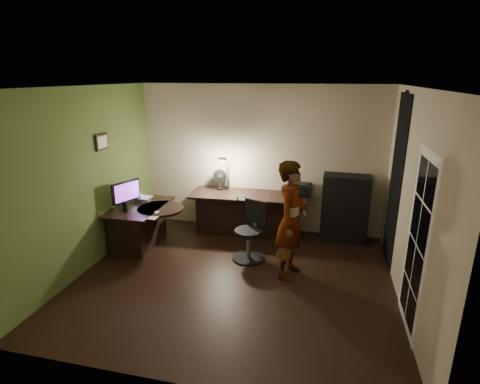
% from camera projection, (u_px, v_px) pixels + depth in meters
% --- Properties ---
extents(floor, '(4.50, 4.00, 0.01)m').
position_uv_depth(floor, '(234.00, 279.00, 5.45)').
color(floor, black).
rests_on(floor, ground).
extents(ceiling, '(4.50, 4.00, 0.01)m').
position_uv_depth(ceiling, '(232.00, 86.00, 4.64)').
color(ceiling, silver).
rests_on(ceiling, floor).
extents(wall_back, '(4.50, 0.01, 2.70)m').
position_uv_depth(wall_back, '(260.00, 159.00, 6.91)').
color(wall_back, '#B9AA8B').
rests_on(wall_back, floor).
extents(wall_front, '(4.50, 0.01, 2.70)m').
position_uv_depth(wall_front, '(175.00, 258.00, 3.18)').
color(wall_front, '#B9AA8B').
rests_on(wall_front, floor).
extents(wall_left, '(0.01, 4.00, 2.70)m').
position_uv_depth(wall_left, '(86.00, 180.00, 5.53)').
color(wall_left, '#B9AA8B').
rests_on(wall_left, floor).
extents(wall_right, '(0.01, 4.00, 2.70)m').
position_uv_depth(wall_right, '(412.00, 203.00, 4.55)').
color(wall_right, '#B9AA8B').
rests_on(wall_right, floor).
extents(green_wall_overlay, '(0.00, 4.00, 2.70)m').
position_uv_depth(green_wall_overlay, '(86.00, 180.00, 5.53)').
color(green_wall_overlay, '#4C642A').
rests_on(green_wall_overlay, floor).
extents(arched_doorway, '(0.01, 0.90, 2.60)m').
position_uv_depth(arched_doorway, '(396.00, 182.00, 5.64)').
color(arched_doorway, black).
rests_on(arched_doorway, floor).
extents(french_door, '(0.02, 0.92, 2.10)m').
position_uv_depth(french_door, '(417.00, 245.00, 4.13)').
color(french_door, white).
rests_on(french_door, floor).
extents(framed_picture, '(0.04, 0.30, 0.25)m').
position_uv_depth(framed_picture, '(101.00, 142.00, 5.80)').
color(framed_picture, black).
rests_on(framed_picture, wall_left).
extents(desk_left, '(0.79, 1.26, 0.72)m').
position_uv_depth(desk_left, '(141.00, 226.00, 6.44)').
color(desk_left, black).
rests_on(desk_left, floor).
extents(desk_right, '(2.12, 0.84, 0.78)m').
position_uv_depth(desk_right, '(248.00, 214.00, 6.87)').
color(desk_right, black).
rests_on(desk_right, floor).
extents(cabinet, '(0.81, 0.43, 1.20)m').
position_uv_depth(cabinet, '(345.00, 208.00, 6.58)').
color(cabinet, black).
rests_on(cabinet, floor).
extents(laptop_stand, '(0.23, 0.19, 0.09)m').
position_uv_depth(laptop_stand, '(143.00, 200.00, 6.54)').
color(laptop_stand, silver).
rests_on(laptop_stand, desk_left).
extents(laptop, '(0.35, 0.33, 0.22)m').
position_uv_depth(laptop, '(142.00, 192.00, 6.50)').
color(laptop, silver).
rests_on(laptop, laptop_stand).
extents(monitor, '(0.30, 0.54, 0.36)m').
position_uv_depth(monitor, '(126.00, 200.00, 6.14)').
color(monitor, black).
rests_on(monitor, desk_left).
extents(mouse, '(0.09, 0.12, 0.04)m').
position_uv_depth(mouse, '(157.00, 212.00, 6.02)').
color(mouse, silver).
rests_on(mouse, desk_left).
extents(phone, '(0.10, 0.14, 0.01)m').
position_uv_depth(phone, '(152.00, 207.00, 6.30)').
color(phone, black).
rests_on(phone, desk_left).
extents(pen, '(0.01, 0.15, 0.01)m').
position_uv_depth(pen, '(157.00, 210.00, 6.17)').
color(pen, black).
rests_on(pen, desk_left).
extents(speaker, '(0.08, 0.08, 0.19)m').
position_uv_depth(speaker, '(125.00, 207.00, 6.03)').
color(speaker, black).
rests_on(speaker, desk_left).
extents(notepad, '(0.14, 0.20, 0.01)m').
position_uv_depth(notepad, '(153.00, 217.00, 5.85)').
color(notepad, silver).
rests_on(notepad, desk_left).
extents(desk_fan, '(0.27, 0.21, 0.37)m').
position_uv_depth(desk_fan, '(220.00, 179.00, 6.97)').
color(desk_fan, black).
rests_on(desk_fan, desk_right).
extents(headphones, '(0.19, 0.12, 0.08)m').
position_uv_depth(headphones, '(241.00, 198.00, 6.36)').
color(headphones, '#205399').
rests_on(headphones, desk_right).
extents(printer, '(0.44, 0.35, 0.20)m').
position_uv_depth(printer, '(299.00, 189.00, 6.69)').
color(printer, black).
rests_on(printer, desk_right).
extents(desk_lamp, '(0.20, 0.33, 0.68)m').
position_uv_depth(desk_lamp, '(226.00, 171.00, 6.94)').
color(desk_lamp, black).
rests_on(desk_lamp, desk_right).
extents(office_chair, '(0.68, 0.68, 0.94)m').
position_uv_depth(office_chair, '(249.00, 232.00, 5.91)').
color(office_chair, black).
rests_on(office_chair, floor).
extents(person, '(0.55, 0.70, 1.73)m').
position_uv_depth(person, '(291.00, 220.00, 5.33)').
color(person, '#D8A88C').
rests_on(person, floor).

